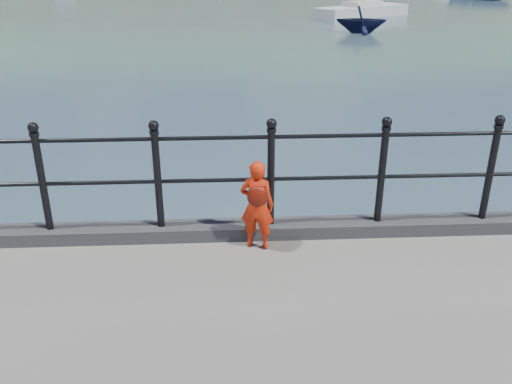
{
  "coord_description": "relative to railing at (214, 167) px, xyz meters",
  "views": [
    {
      "loc": [
        0.15,
        -5.48,
        3.89
      ],
      "look_at": [
        0.44,
        -0.2,
        1.55
      ],
      "focal_mm": 38.0,
      "sensor_mm": 36.0,
      "label": 1
    }
  ],
  "objects": [
    {
      "name": "ground",
      "position": [
        -0.0,
        0.15,
        -1.82
      ],
      "size": [
        600.0,
        600.0,
        0.0
      ],
      "primitive_type": "plane",
      "color": "#2D4251",
      "rests_on": "ground"
    },
    {
      "name": "kerb",
      "position": [
        -0.0,
        -0.0,
        -0.75
      ],
      "size": [
        60.0,
        0.3,
        0.15
      ],
      "primitive_type": "cube",
      "color": "#28282B",
      "rests_on": "quay"
    },
    {
      "name": "railing",
      "position": [
        0.0,
        0.0,
        0.0
      ],
      "size": [
        18.11,
        0.11,
        1.2
      ],
      "color": "black",
      "rests_on": "kerb"
    },
    {
      "name": "far_shore",
      "position": [
        38.34,
        239.56,
        -24.39
      ],
      "size": [
        830.0,
        200.0,
        156.0
      ],
      "color": "#333A21",
      "rests_on": "ground"
    },
    {
      "name": "child",
      "position": [
        0.44,
        -0.26,
        -0.32
      ],
      "size": [
        0.41,
        0.35,
        0.98
      ],
      "rotation": [
        0.0,
        0.0,
        2.87
      ],
      "color": "red",
      "rests_on": "quay"
    },
    {
      "name": "launch_navy",
      "position": [
        7.3,
        23.91,
        -1.14
      ],
      "size": [
        2.9,
        2.6,
        1.36
      ],
      "primitive_type": "imported",
      "rotation": [
        0.0,
        0.0,
        1.42
      ],
      "color": "black",
      "rests_on": "ground"
    },
    {
      "name": "sailboat_near",
      "position": [
        9.17,
        31.51,
        -1.48
      ],
      "size": [
        6.9,
        5.62,
        9.57
      ],
      "rotation": [
        0.0,
        0.0,
        0.61
      ],
      "color": "silver",
      "rests_on": "ground"
    }
  ]
}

